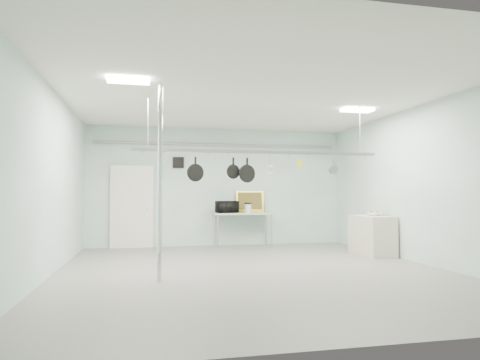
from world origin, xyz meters
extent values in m
plane|color=gray|center=(0.00, 0.00, 0.00)|extent=(8.00, 8.00, 0.00)
cube|color=silver|center=(0.00, 0.00, 3.19)|extent=(7.00, 8.00, 0.02)
cube|color=silver|center=(0.00, 3.99, 1.60)|extent=(7.00, 0.02, 3.20)
cube|color=silver|center=(3.49, 0.00, 1.60)|extent=(0.02, 8.00, 3.20)
cube|color=silver|center=(-2.30, 3.94, 1.05)|extent=(1.10, 0.10, 2.20)
cube|color=black|center=(-1.10, 3.97, 2.25)|extent=(0.30, 0.04, 0.30)
cylinder|color=gray|center=(0.00, 3.90, 2.75)|extent=(6.60, 0.07, 0.07)
cylinder|color=silver|center=(-1.70, -0.60, 1.60)|extent=(0.08, 0.08, 3.20)
cube|color=#A0BCA8|center=(0.60, 3.60, 0.88)|extent=(1.60, 0.70, 0.05)
cylinder|color=#B7B7BC|center=(-0.12, 3.32, 0.43)|extent=(0.04, 0.04, 0.86)
cylinder|color=#B7B7BC|center=(-0.12, 3.88, 0.43)|extent=(0.04, 0.04, 0.86)
cylinder|color=#B7B7BC|center=(1.32, 3.32, 0.43)|extent=(0.04, 0.04, 0.86)
cylinder|color=#B7B7BC|center=(1.32, 3.88, 0.43)|extent=(0.04, 0.04, 0.86)
cube|color=beige|center=(3.15, 1.40, 0.45)|extent=(0.60, 1.20, 0.90)
cube|color=#B7B7BC|center=(0.20, 0.30, 2.20)|extent=(4.80, 0.06, 0.06)
cylinder|color=#B7B7BC|center=(-1.90, 0.30, 2.70)|extent=(0.02, 0.02, 0.94)
cylinder|color=#B7B7BC|center=(2.30, 0.30, 2.70)|extent=(0.02, 0.02, 0.94)
cube|color=white|center=(-2.20, -0.80, 3.16)|extent=(0.65, 0.30, 0.05)
cube|color=white|center=(2.40, 0.60, 3.16)|extent=(0.65, 0.30, 0.05)
imported|color=black|center=(0.15, 3.49, 1.06)|extent=(0.59, 0.43, 0.31)
cylinder|color=silver|center=(0.71, 3.47, 1.02)|extent=(0.23, 0.23, 0.23)
cube|color=gold|center=(0.87, 3.90, 1.20)|extent=(0.78, 0.14, 0.58)
cube|color=#312111|center=(1.13, 3.90, 1.03)|extent=(0.30, 0.10, 0.25)
imported|color=white|center=(3.21, 1.36, 0.94)|extent=(0.42, 0.42, 0.09)
camera|label=1|loc=(-1.88, -7.60, 1.38)|focal=32.00mm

